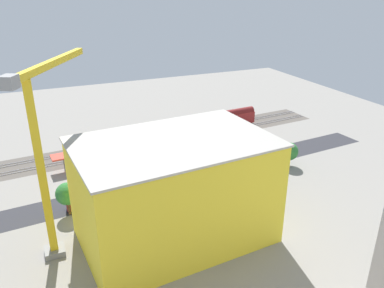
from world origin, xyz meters
TOP-DOWN VIEW (x-y plane):
  - ground_plane at (0.00, 0.00)m, footprint 206.67×206.67m
  - rail_bed at (0.00, -20.46)m, footprint 129.80×23.17m
  - street_asphalt at (0.00, 5.83)m, footprint 129.48×18.93m
  - track_rails at (0.00, -20.46)m, footprint 128.79×16.76m
  - platform_canopy_near at (-3.83, -12.80)m, footprint 61.79×9.06m
  - locomotive at (-13.19, -23.09)m, footprint 14.84×3.62m
  - passenger_coach at (-34.53, -23.08)m, footprint 16.71×4.07m
  - parked_car_0 at (-15.10, 3.05)m, footprint 4.62×2.40m
  - parked_car_1 at (-8.94, 2.35)m, footprint 4.86×2.05m
  - parked_car_2 at (-1.95, 2.69)m, footprint 4.95×2.32m
  - parked_car_3 at (4.69, 2.43)m, footprint 4.49×1.93m
  - construction_building at (6.92, 28.22)m, footprint 36.82×25.30m
  - construction_roof_slab at (6.92, 28.22)m, footprint 37.46×25.94m
  - tower_crane at (28.33, 22.11)m, footprint 15.32×25.79m
  - box_truck_0 at (13.19, 12.58)m, footprint 8.75×3.55m
  - box_truck_1 at (21.28, 10.33)m, footprint 8.86×2.54m
  - box_truck_2 at (8.15, 10.78)m, footprint 8.59×3.06m
  - street_tree_0 at (25.35, 11.60)m, footprint 4.88×4.88m
  - street_tree_1 at (-33.25, 10.60)m, footprint 4.91×4.91m
  - street_tree_2 at (-8.07, 9.93)m, footprint 5.02×5.02m
  - street_tree_3 at (-19.68, 11.04)m, footprint 5.14×5.14m
  - street_tree_4 at (15.32, 11.45)m, footprint 4.78×4.78m
  - traffic_light at (19.73, 10.68)m, footprint 0.50×0.36m

SIDE VIEW (x-z plane):
  - ground_plane at x=0.00m, z-range 0.00..0.00m
  - rail_bed at x=0.00m, z-range 0.00..0.01m
  - street_asphalt at x=0.00m, z-range 0.00..0.01m
  - track_rails at x=0.00m, z-range 0.12..0.24m
  - parked_car_2 at x=-1.95m, z-range -0.09..1.57m
  - parked_car_3 at x=4.69m, z-range -0.10..1.58m
  - parked_car_1 at x=-8.94m, z-range -0.10..1.58m
  - parked_car_0 at x=-15.10m, z-range -0.09..1.62m
  - box_truck_0 at x=13.19m, z-range -0.02..3.26m
  - box_truck_1 at x=21.28m, z-range -0.01..3.27m
  - locomotive at x=-13.19m, z-range -0.70..4.21m
  - box_truck_2 at x=8.15m, z-range -0.04..3.58m
  - passenger_coach at x=-34.53m, z-range 0.18..6.42m
  - traffic_light at x=19.73m, z-range 1.01..7.04m
  - street_tree_1 at x=-33.25m, z-range 0.89..7.61m
  - platform_canopy_near at x=-3.83m, z-range 2.02..6.53m
  - street_tree_2 at x=-8.07m, z-range 0.97..7.96m
  - street_tree_4 at x=15.32m, z-range 1.03..7.92m
  - street_tree_0 at x=25.35m, z-range 1.28..8.79m
  - street_tree_3 at x=-19.68m, z-range 1.50..9.69m
  - construction_building at x=6.92m, z-range 0.00..20.21m
  - construction_roof_slab at x=6.92m, z-range 20.21..20.61m
  - tower_crane at x=28.33m, z-range 3.57..38.30m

